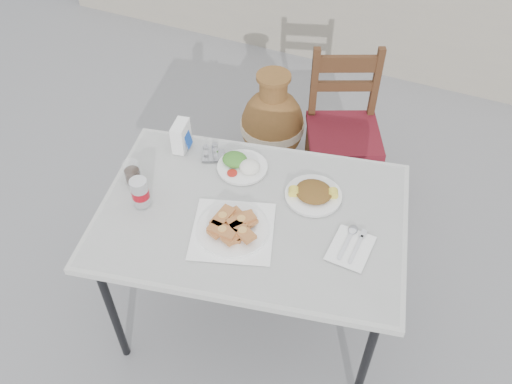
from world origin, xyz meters
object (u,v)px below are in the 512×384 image
at_px(condiment_caddy, 213,153).
at_px(terracotta_urn, 272,126).
at_px(salad_chopped_plate, 313,193).
at_px(napkin_holder, 181,136).
at_px(cafe_table, 252,221).
at_px(pide_plate, 233,226).
at_px(chair, 343,129).
at_px(cola_glass, 132,173).
at_px(soda_can, 140,192).
at_px(salad_rice_plate, 242,165).

distance_m(condiment_caddy, terracotta_urn, 0.98).
height_order(salad_chopped_plate, napkin_holder, napkin_holder).
relative_size(cafe_table, pide_plate, 3.46).
bearing_deg(condiment_caddy, chair, 62.89).
xyz_separation_m(cola_glass, napkin_holder, (0.09, 0.28, 0.02)).
bearing_deg(soda_can, chair, 64.75).
relative_size(pide_plate, chair, 0.45).
xyz_separation_m(cafe_table, condiment_caddy, (-0.30, 0.24, 0.08)).
bearing_deg(napkin_holder, cola_glass, -116.92).
bearing_deg(cola_glass, salad_rice_plate, 33.02).
bearing_deg(salad_chopped_plate, terracotta_urn, 121.24).
height_order(napkin_holder, condiment_caddy, napkin_holder).
xyz_separation_m(salad_rice_plate, salad_chopped_plate, (0.36, -0.04, -0.00)).
distance_m(napkin_holder, condiment_caddy, 0.17).
xyz_separation_m(cafe_table, soda_can, (-0.45, -0.14, 0.12)).
bearing_deg(cola_glass, chair, 58.34).
height_order(condiment_caddy, chair, chair).
height_order(salad_rice_plate, condiment_caddy, condiment_caddy).
xyz_separation_m(pide_plate, napkin_holder, (-0.44, 0.37, 0.04)).
distance_m(cafe_table, cola_glass, 0.57).
bearing_deg(salad_chopped_plate, cola_glass, -163.69).
height_order(cafe_table, condiment_caddy, condiment_caddy).
bearing_deg(cola_glass, salad_chopped_plate, 16.31).
relative_size(cafe_table, terracotta_urn, 2.05).
xyz_separation_m(condiment_caddy, chair, (0.42, 0.81, -0.33)).
relative_size(pide_plate, terracotta_urn, 0.59).
xyz_separation_m(cafe_table, cola_glass, (-0.56, -0.03, 0.10)).
relative_size(soda_can, napkin_holder, 0.96).
distance_m(cola_glass, condiment_caddy, 0.38).
xyz_separation_m(salad_chopped_plate, napkin_holder, (-0.67, 0.06, 0.05)).
relative_size(salad_chopped_plate, condiment_caddy, 1.98).
height_order(cafe_table, salad_rice_plate, salad_rice_plate).
bearing_deg(salad_rice_plate, cola_glass, -146.98).
distance_m(salad_rice_plate, soda_can, 0.48).
bearing_deg(soda_can, salad_rice_plate, 51.00).
xyz_separation_m(salad_rice_plate, soda_can, (-0.30, -0.37, 0.05)).
xyz_separation_m(pide_plate, salad_chopped_plate, (0.24, 0.31, -0.01)).
xyz_separation_m(cafe_table, chair, (0.11, 1.06, -0.25)).
relative_size(cafe_table, soda_can, 10.71).
height_order(pide_plate, napkin_holder, napkin_holder).
distance_m(pide_plate, cola_glass, 0.54).
height_order(salad_chopped_plate, cola_glass, cola_glass).
bearing_deg(cola_glass, terracotta_urn, 79.22).
bearing_deg(condiment_caddy, soda_can, -111.07).
distance_m(salad_rice_plate, cola_glass, 0.49).
height_order(salad_rice_plate, terracotta_urn, salad_rice_plate).
relative_size(salad_chopped_plate, chair, 0.27).
relative_size(cafe_table, chair, 1.55).
relative_size(pide_plate, napkin_holder, 2.97).
bearing_deg(cafe_table, chair, 83.80).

